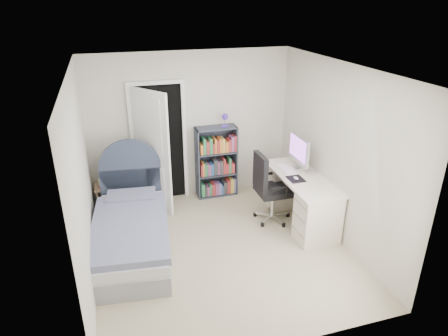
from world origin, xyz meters
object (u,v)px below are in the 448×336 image
object	(u,v)px
floor_lamp	(145,169)
bookcase	(217,164)
bed	(131,230)
desk	(300,197)
nightstand	(106,191)
office_chair	(268,185)

from	to	relation	value
floor_lamp	bookcase	bearing A→B (deg)	-1.40
bed	desk	size ratio (longest dim) A/B	1.38
nightstand	bookcase	xyz separation A→B (m)	(1.90, 0.02, 0.24)
bed	desk	distance (m)	2.57
bookcase	bed	bearing A→B (deg)	-141.93
bed	floor_lamp	bearing A→B (deg)	74.61
bed	office_chair	distance (m)	2.13
bed	floor_lamp	world-z (taller)	floor_lamp
desk	office_chair	world-z (taller)	desk
floor_lamp	desk	bearing A→B (deg)	-30.18
floor_lamp	bookcase	world-z (taller)	floor_lamp
nightstand	bookcase	world-z (taller)	bookcase
office_chair	bed	bearing A→B (deg)	-175.86
bookcase	office_chair	world-z (taller)	bookcase
floor_lamp	desk	xyz separation A→B (m)	(2.22, -1.29, -0.20)
desk	office_chair	bearing A→B (deg)	161.20
floor_lamp	desk	world-z (taller)	floor_lamp
floor_lamp	office_chair	distance (m)	2.08
desk	bed	bearing A→B (deg)	179.79
nightstand	desk	bearing A→B (deg)	-23.25
bookcase	office_chair	bearing A→B (deg)	-65.49
nightstand	desk	xyz separation A→B (m)	(2.87, -1.23, 0.08)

